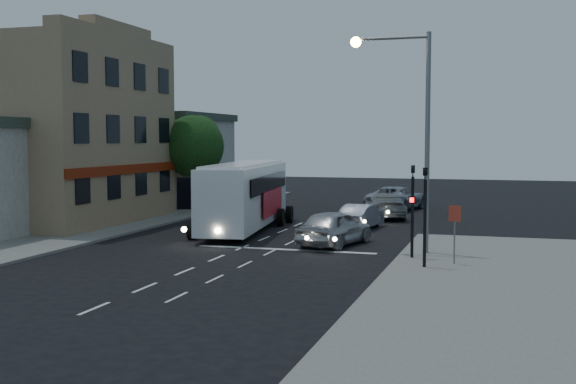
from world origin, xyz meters
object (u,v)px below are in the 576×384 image
(car_suv, at_px, (334,228))
(car_sedan_b, at_px, (385,205))
(traffic_signal_main, at_px, (412,200))
(regulatory_sign, at_px, (455,225))
(streetlight, at_px, (412,116))
(car_sedan_c, at_px, (396,198))
(traffic_signal_side, at_px, (425,204))
(street_tree, at_px, (193,144))
(tour_bus, at_px, (245,194))
(car_sedan_a, at_px, (361,216))

(car_suv, height_order, car_sedan_b, car_suv)
(traffic_signal_main, xyz_separation_m, regulatory_sign, (1.70, -1.01, -0.82))
(car_suv, xyz_separation_m, streetlight, (3.59, -1.60, 4.92))
(car_sedan_c, relative_size, traffic_signal_main, 1.41)
(car_sedan_c, relative_size, traffic_signal_side, 1.41)
(streetlight, bearing_deg, car_sedan_c, 100.03)
(traffic_signal_main, relative_size, traffic_signal_side, 1.00)
(traffic_signal_main, bearing_deg, regulatory_sign, -30.84)
(street_tree, bearing_deg, tour_bus, -49.48)
(car_sedan_a, bearing_deg, traffic_signal_side, 119.61)
(street_tree, bearing_deg, traffic_signal_main, -42.03)
(car_suv, xyz_separation_m, regulatory_sign, (5.55, -4.04, 0.78))
(traffic_signal_side, height_order, streetlight, streetlight)
(car_suv, relative_size, streetlight, 0.53)
(regulatory_sign, bearing_deg, car_suv, 143.96)
(car_suv, height_order, car_sedan_a, car_suv)
(car_suv, bearing_deg, traffic_signal_main, 154.71)
(car_sedan_a, relative_size, streetlight, 0.45)
(tour_bus, height_order, car_suv, tour_bus)
(car_sedan_a, distance_m, regulatory_sign, 11.75)
(car_suv, height_order, streetlight, streetlight)
(tour_bus, xyz_separation_m, traffic_signal_main, (9.56, -6.93, 0.50))
(tour_bus, height_order, traffic_signal_side, traffic_signal_side)
(car_sedan_c, distance_m, traffic_signal_main, 20.46)
(car_suv, xyz_separation_m, car_sedan_c, (0.29, 17.06, -0.01))
(tour_bus, bearing_deg, car_sedan_a, 14.80)
(car_sedan_c, bearing_deg, tour_bus, 76.96)
(car_sedan_c, bearing_deg, street_tree, 36.97)
(car_suv, height_order, car_sedan_c, car_suv)
(traffic_signal_main, height_order, street_tree, street_tree)
(tour_bus, distance_m, car_suv, 7.01)
(tour_bus, distance_m, streetlight, 11.46)
(car_sedan_c, distance_m, regulatory_sign, 21.75)
(tour_bus, distance_m, car_sedan_c, 14.49)
(traffic_signal_main, bearing_deg, car_sedan_a, 112.56)
(traffic_signal_side, relative_size, street_tree, 0.66)
(car_suv, height_order, street_tree, street_tree)
(tour_bus, bearing_deg, streetlight, -38.40)
(car_sedan_a, xyz_separation_m, street_tree, (-11.94, 4.95, 3.83))
(car_suv, distance_m, car_sedan_a, 6.28)
(streetlight, bearing_deg, traffic_signal_side, -74.30)
(car_sedan_b, distance_m, car_sedan_c, 5.10)
(car_sedan_b, relative_size, streetlight, 0.59)
(tour_bus, height_order, traffic_signal_main, traffic_signal_main)
(car_suv, relative_size, car_sedan_a, 1.18)
(car_sedan_b, xyz_separation_m, traffic_signal_main, (3.47, -14.98, 1.65))
(car_sedan_a, height_order, regulatory_sign, regulatory_sign)
(tour_bus, distance_m, street_tree, 9.96)
(car_sedan_c, xyz_separation_m, traffic_signal_main, (3.55, -20.08, 1.62))
(car_suv, bearing_deg, car_sedan_a, -77.02)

